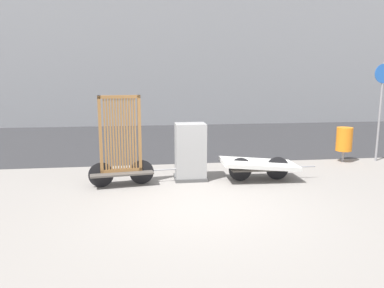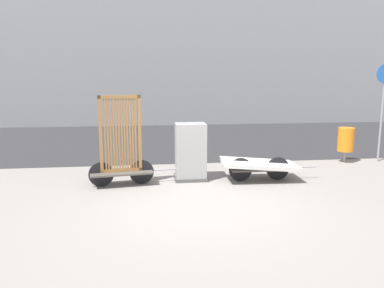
{
  "view_description": "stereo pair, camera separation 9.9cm",
  "coord_description": "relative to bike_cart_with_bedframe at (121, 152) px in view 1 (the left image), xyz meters",
  "views": [
    {
      "loc": [
        -1.12,
        -6.68,
        2.45
      ],
      "look_at": [
        0.0,
        1.66,
        0.92
      ],
      "focal_mm": 35.0,
      "sensor_mm": 36.0,
      "label": 1
    },
    {
      "loc": [
        -1.02,
        -6.69,
        2.45
      ],
      "look_at": [
        0.0,
        1.66,
        0.92
      ],
      "focal_mm": 35.0,
      "sensor_mm": 36.0,
      "label": 2
    }
  ],
  "objects": [
    {
      "name": "ground_plane",
      "position": [
        1.6,
        -1.66,
        -0.76
      ],
      "size": [
        60.0,
        60.0,
        0.0
      ],
      "primitive_type": "plane",
      "color": "gray"
    },
    {
      "name": "road_strip",
      "position": [
        1.6,
        6.16,
        -0.76
      ],
      "size": [
        56.0,
        8.49,
        0.01
      ],
      "color": "#2D2D30",
      "rests_on": "ground_plane"
    },
    {
      "name": "building_facade",
      "position": [
        1.6,
        12.41,
        5.22
      ],
      "size": [
        48.0,
        4.0,
        11.97
      ],
      "color": "gray",
      "rests_on": "ground_plane"
    },
    {
      "name": "bike_cart_with_bedframe",
      "position": [
        0.0,
        0.0,
        0.0
      ],
      "size": [
        2.11,
        0.74,
        2.04
      ],
      "rotation": [
        0.0,
        0.0,
        0.13
      ],
      "color": "#4C4742",
      "rests_on": "ground_plane"
    },
    {
      "name": "bike_cart_with_mattress",
      "position": [
        3.21,
        -0.0,
        -0.39
      ],
      "size": [
        2.3,
        0.91,
        0.56
      ],
      "rotation": [
        0.0,
        0.0,
        -0.02
      ],
      "color": "#4C4742",
      "rests_on": "ground_plane"
    },
    {
      "name": "utility_cabinet",
      "position": [
        1.61,
        0.29,
        -0.13
      ],
      "size": [
        0.77,
        0.6,
        1.36
      ],
      "color": "#4C4C4C",
      "rests_on": "ground_plane"
    },
    {
      "name": "trash_bin",
      "position": [
        6.23,
        1.57,
        -0.11
      ],
      "size": [
        0.45,
        0.45,
        1.0
      ],
      "color": "gray",
      "rests_on": "ground_plane"
    },
    {
      "name": "sign_post",
      "position": [
        7.26,
        1.56,
        1.06
      ],
      "size": [
        0.54,
        0.06,
        2.84
      ],
      "color": "gray",
      "rests_on": "ground_plane"
    }
  ]
}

